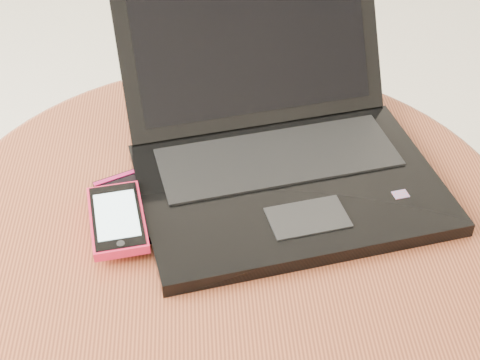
{
  "coord_description": "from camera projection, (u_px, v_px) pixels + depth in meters",
  "views": [
    {
      "loc": [
        0.08,
        -0.49,
        1.11
      ],
      "look_at": [
        0.12,
        0.1,
        0.61
      ],
      "focal_mm": 53.49,
      "sensor_mm": 36.0,
      "label": 1
    }
  ],
  "objects": [
    {
      "name": "table",
      "position": [
        231.0,
        286.0,
        0.89
      ],
      "size": [
        0.69,
        0.69,
        0.55
      ],
      "color": "#5A2E17",
      "rests_on": "ground"
    },
    {
      "name": "laptop",
      "position": [
        278.0,
        144.0,
        0.86
      ],
      "size": [
        0.4,
        0.41,
        0.21
      ],
      "color": "black",
      "rests_on": "table"
    },
    {
      "name": "phone_black",
      "position": [
        136.0,
        206.0,
        0.82
      ],
      "size": [
        0.11,
        0.13,
        0.01
      ],
      "color": "black",
      "rests_on": "table"
    },
    {
      "name": "phone_pink",
      "position": [
        117.0,
        219.0,
        0.79
      ],
      "size": [
        0.08,
        0.12,
        0.01
      ],
      "color": "red",
      "rests_on": "phone_black"
    }
  ]
}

